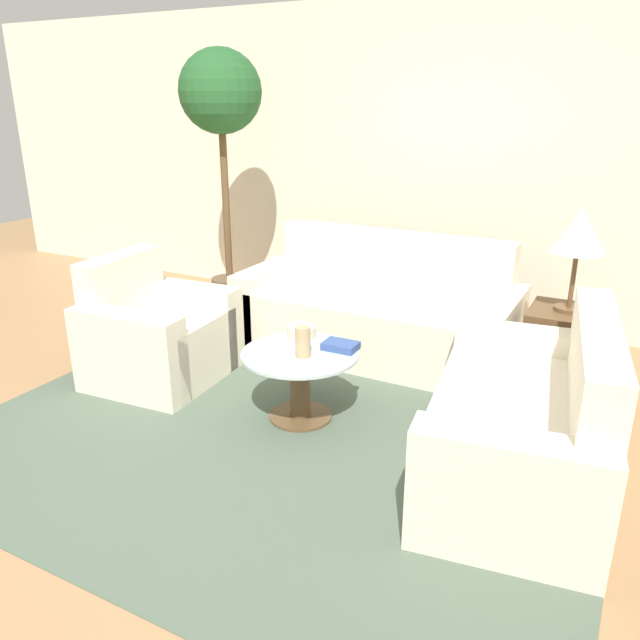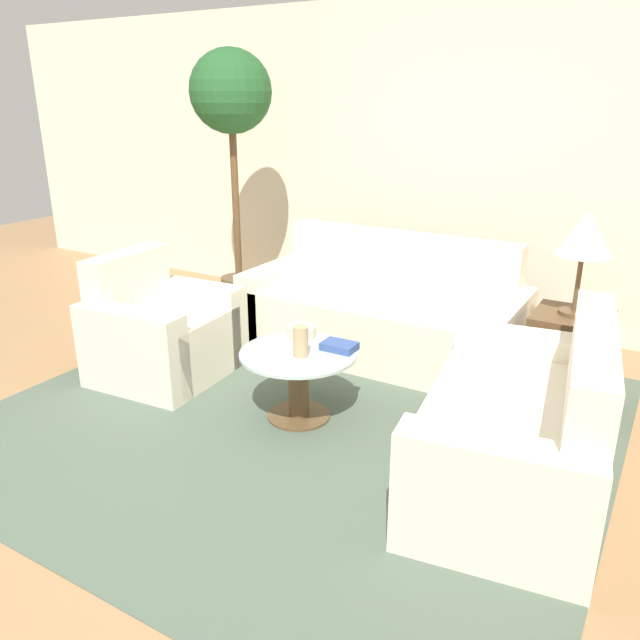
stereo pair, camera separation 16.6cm
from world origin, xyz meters
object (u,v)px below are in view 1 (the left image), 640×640
at_px(loveseat, 532,428).
at_px(potted_plant, 222,117).
at_px(vase, 303,342).
at_px(book_stack, 341,346).
at_px(bowl, 301,332).
at_px(sofa_main, 379,315).
at_px(table_lamp, 580,233).
at_px(armchair, 155,337).
at_px(coffee_table, 300,376).

xyz_separation_m(loveseat, potted_plant, (-2.80, 1.35, 1.39)).
xyz_separation_m(vase, book_stack, (0.15, 0.19, -0.07)).
relative_size(potted_plant, vase, 12.25).
bearing_deg(bowl, sofa_main, 83.53).
distance_m(potted_plant, book_stack, 2.38).
bearing_deg(loveseat, table_lamp, 172.28).
bearing_deg(armchair, sofa_main, -50.06).
bearing_deg(sofa_main, coffee_table, -89.71).
bearing_deg(potted_plant, table_lamp, -5.49).
height_order(loveseat, coffee_table, loveseat).
relative_size(sofa_main, bowl, 11.18).
relative_size(coffee_table, bowl, 3.80).
bearing_deg(vase, coffee_table, 137.70).
bearing_deg(loveseat, book_stack, -106.52).
height_order(loveseat, bowl, loveseat).
height_order(sofa_main, vase, sofa_main).
bearing_deg(bowl, table_lamp, 30.34).
distance_m(coffee_table, table_lamp, 1.87).
bearing_deg(armchair, table_lamp, -72.36).
relative_size(table_lamp, bowl, 3.50).
xyz_separation_m(potted_plant, vase, (1.51, -1.37, -1.16)).
height_order(table_lamp, book_stack, table_lamp).
xyz_separation_m(armchair, book_stack, (1.37, 0.10, 0.16)).
relative_size(sofa_main, loveseat, 1.28).
bearing_deg(table_lamp, armchair, -158.07).
relative_size(coffee_table, book_stack, 3.39).
bearing_deg(sofa_main, bowl, -96.47).
relative_size(loveseat, table_lamp, 2.48).
height_order(vase, book_stack, vase).
distance_m(coffee_table, book_stack, 0.30).
bearing_deg(loveseat, coffee_table, -98.68).
distance_m(loveseat, table_lamp, 1.33).
distance_m(sofa_main, armchair, 1.64).
bearing_deg(vase, bowl, 121.23).
bearing_deg(loveseat, sofa_main, -140.41).
relative_size(vase, bowl, 0.99).
distance_m(sofa_main, book_stack, 1.08).
bearing_deg(coffee_table, loveseat, -0.60).
height_order(potted_plant, book_stack, potted_plant).
height_order(potted_plant, bowl, potted_plant).
bearing_deg(sofa_main, potted_plant, 174.82).
bearing_deg(bowl, armchair, -171.15).
bearing_deg(vase, sofa_main, 92.24).
distance_m(table_lamp, vase, 1.78).
distance_m(coffee_table, vase, 0.25).
distance_m(vase, book_stack, 0.25).
bearing_deg(sofa_main, armchair, -135.76).
relative_size(armchair, table_lamp, 1.46).
bearing_deg(sofa_main, book_stack, -79.50).
height_order(vase, bowl, vase).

